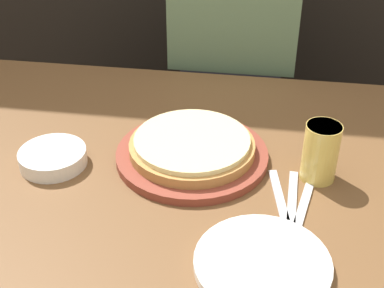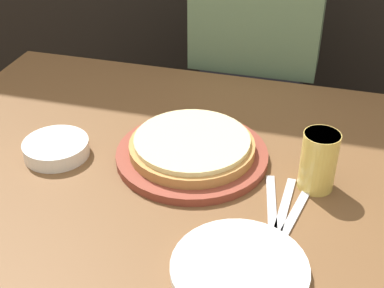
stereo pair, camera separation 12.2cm
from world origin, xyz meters
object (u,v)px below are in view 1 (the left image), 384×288
beer_glass (321,150)px  side_bowl (53,158)px  spoon (304,202)px  diner_person (232,74)px  pizza_on_board (192,150)px  dinner_knife (292,201)px  dinner_plate (262,264)px  fork (280,200)px

beer_glass → side_bowl: 0.60m
spoon → diner_person: 0.76m
pizza_on_board → dinner_knife: 0.26m
dinner_plate → dinner_knife: dinner_plate is taller
dinner_plate → spoon: 0.21m
pizza_on_board → spoon: 0.28m
pizza_on_board → beer_glass: size_ratio=2.64×
beer_glass → side_bowl: beer_glass is taller
pizza_on_board → spoon: pizza_on_board is taller
fork → dinner_knife: 0.02m
dinner_knife → diner_person: size_ratio=0.16×
fork → diner_person: size_ratio=0.16×
spoon → diner_person: diner_person is taller
diner_person → spoon: bearing=-73.8°
pizza_on_board → fork: (0.20, -0.13, -0.02)m
side_bowl → diner_person: size_ratio=0.12×
side_bowl → diner_person: 0.77m
dinner_knife → diner_person: diner_person is taller
pizza_on_board → diner_person: diner_person is taller
diner_person → side_bowl: bearing=-117.4°
beer_glass → dinner_knife: 0.13m
beer_glass → dinner_plate: bearing=-110.5°
dinner_plate → side_bowl: (-0.48, 0.25, 0.01)m
dinner_plate → diner_person: 0.93m
dinner_knife → spoon: same height
beer_glass → diner_person: diner_person is taller
dinner_plate → spoon: size_ratio=1.41×
fork → spoon: bearing=0.0°
spoon → diner_person: (-0.21, 0.73, -0.07)m
side_bowl → dinner_knife: (0.54, -0.06, -0.02)m
side_bowl → spoon: bearing=-5.6°
beer_glass → dinner_plate: size_ratio=0.54×
pizza_on_board → spoon: (0.25, -0.13, -0.02)m
dinner_plate → spoon: dinner_plate is taller
diner_person → pizza_on_board: bearing=-93.9°
pizza_on_board → fork: size_ratio=1.71×
dinner_knife → beer_glass: bearing=60.4°
spoon → dinner_knife: bearing=-180.0°
beer_glass → diner_person: 0.69m
spoon → fork: bearing=-180.0°
pizza_on_board → spoon: bearing=-26.2°
fork → dinner_plate: bearing=-98.5°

